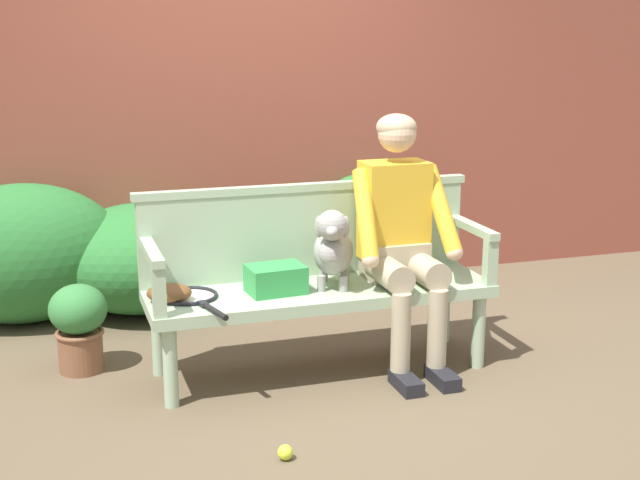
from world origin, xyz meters
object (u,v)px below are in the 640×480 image
Objects in this scene: sports_bag at (276,279)px; tennis_ball at (285,452)px; person_seated at (400,231)px; tennis_racket at (191,297)px; garden_bench at (320,298)px; potted_plant at (79,323)px; baseball_glove at (169,293)px; dog_on_bench at (333,247)px.

sports_bag is 4.24× the size of tennis_ball.
person_seated is 4.74× the size of sports_bag.
person_seated is 1.13m from tennis_racket.
tennis_ball is (-0.87, -0.87, -0.69)m from person_seated.
potted_plant reaches higher than garden_bench.
tennis_racket is at bearing 179.71° from garden_bench.
person_seated reaches higher than sports_bag.
person_seated reaches higher than potted_plant.
garden_bench is 0.78m from baseball_glove.
sports_bag is at bearing 176.78° from dog_on_bench.
dog_on_bench is 6.51× the size of tennis_ball.
person_seated is 1.23m from baseball_glove.
garden_bench is 6.36× the size of sports_bag.
garden_bench is at bearing 13.23° from baseball_glove.
tennis_ball is at bearing -102.97° from sports_bag.
baseball_glove is (-0.83, 0.03, -0.17)m from dog_on_bench.
dog_on_bench is 0.85m from baseball_glove.
sports_bag is (0.53, -0.01, 0.03)m from baseball_glove.
garden_bench is 8.09× the size of baseball_glove.
tennis_racket is 0.11m from baseball_glove.
baseball_glove reaches higher than garden_bench.
dog_on_bench is 1.38m from potted_plant.
dog_on_bench reaches higher than tennis_ball.
garden_bench is 0.54m from person_seated.
baseball_glove is at bearing 178.01° from dog_on_bench.
dog_on_bench is at bearing -18.57° from potted_plant.
dog_on_bench reaches higher than sports_bag.
tennis_racket is at bearing 104.23° from tennis_ball.
sports_bag reaches higher than tennis_ball.
garden_bench is 3.80× the size of potted_plant.
baseball_glove is 0.79× the size of sports_bag.
tennis_racket is 1.24× the size of potted_plant.
garden_bench is 3.06× the size of tennis_racket.
dog_on_bench is at bearing -3.22° from sports_bag.
dog_on_bench reaches higher than tennis_racket.
garden_bench is 0.27m from sports_bag.
tennis_ball is (0.33, -0.88, -0.47)m from baseball_glove.
tennis_ball is at bearing -120.33° from dog_on_bench.
baseball_glove is at bearing -43.01° from potted_plant.
sports_bag is at bearing 77.03° from tennis_ball.
tennis_ball is at bearing -116.37° from garden_bench.
garden_bench is 0.28m from dog_on_bench.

